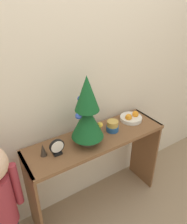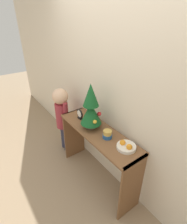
# 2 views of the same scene
# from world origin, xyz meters

# --- Properties ---
(ground_plane) EXTENTS (12.00, 12.00, 0.00)m
(ground_plane) POSITION_xyz_m (0.00, 0.00, 0.00)
(ground_plane) COLOR #997F60
(back_wall) EXTENTS (7.00, 0.05, 2.50)m
(back_wall) POSITION_xyz_m (0.00, 0.42, 1.25)
(back_wall) COLOR beige
(back_wall) RESTS_ON ground_plane
(console_table) EXTENTS (1.23, 0.38, 0.82)m
(console_table) POSITION_xyz_m (0.00, 0.19, 0.63)
(console_table) COLOR brown
(console_table) RESTS_ON ground_plane
(mini_tree) EXTENTS (0.26, 0.26, 0.58)m
(mini_tree) POSITION_xyz_m (-0.11, 0.16, 1.10)
(mini_tree) COLOR #4C3828
(mini_tree) RESTS_ON console_table
(fruit_bowl) EXTENTS (0.20, 0.20, 0.08)m
(fruit_bowl) POSITION_xyz_m (0.42, 0.24, 0.84)
(fruit_bowl) COLOR silver
(fruit_bowl) RESTS_ON console_table
(singing_bowl) EXTENTS (0.11, 0.11, 0.10)m
(singing_bowl) POSITION_xyz_m (0.17, 0.19, 0.86)
(singing_bowl) COLOR #235189
(singing_bowl) RESTS_ON console_table
(desk_clock) EXTENTS (0.12, 0.04, 0.14)m
(desk_clock) POSITION_xyz_m (-0.37, 0.16, 0.88)
(desk_clock) COLOR black
(desk_clock) RESTS_ON console_table
(figurine) EXTENTS (0.05, 0.05, 0.10)m
(figurine) POSITION_xyz_m (-0.46, 0.21, 0.87)
(figurine) COLOR #382D23
(figurine) RESTS_ON console_table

